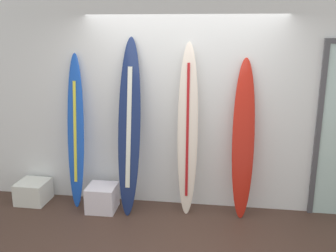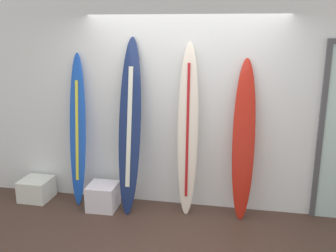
# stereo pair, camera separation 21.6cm
# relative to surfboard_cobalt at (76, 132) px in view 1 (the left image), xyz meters

# --- Properties ---
(wall_back) EXTENTS (7.20, 0.20, 2.80)m
(wall_back) POSITION_rel_surfboard_cobalt_xyz_m (1.39, 0.29, 0.38)
(wall_back) COLOR silver
(wall_back) RESTS_ON ground
(surfboard_cobalt) EXTENTS (0.24, 0.34, 2.03)m
(surfboard_cobalt) POSITION_rel_surfboard_cobalt_xyz_m (0.00, 0.00, 0.00)
(surfboard_cobalt) COLOR blue
(surfboard_cobalt) RESTS_ON ground
(surfboard_navy) EXTENTS (0.29, 0.48, 2.24)m
(surfboard_navy) POSITION_rel_surfboard_cobalt_xyz_m (0.74, -0.06, 0.09)
(surfboard_navy) COLOR navy
(surfboard_navy) RESTS_ON ground
(surfboard_ivory) EXTENTS (0.27, 0.31, 2.18)m
(surfboard_ivory) POSITION_rel_surfboard_cobalt_xyz_m (1.47, 0.00, 0.08)
(surfboard_ivory) COLOR silver
(surfboard_ivory) RESTS_ON ground
(surfboard_crimson) EXTENTS (0.28, 0.35, 2.00)m
(surfboard_crimson) POSITION_rel_surfboard_cobalt_xyz_m (2.16, 0.01, -0.02)
(surfboard_crimson) COLOR red
(surfboard_crimson) RESTS_ON ground
(display_block_left) EXTENTS (0.38, 0.38, 0.34)m
(display_block_left) POSITION_rel_surfboard_cobalt_xyz_m (0.37, -0.15, -0.85)
(display_block_left) COLOR white
(display_block_left) RESTS_ON ground
(display_block_center) EXTENTS (0.40, 0.40, 0.30)m
(display_block_center) POSITION_rel_surfboard_cobalt_xyz_m (-0.65, -0.06, -0.87)
(display_block_center) COLOR silver
(display_block_center) RESTS_ON ground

